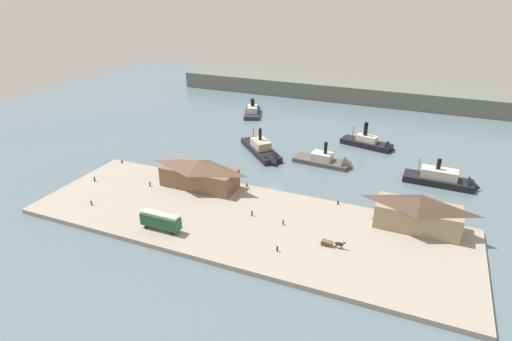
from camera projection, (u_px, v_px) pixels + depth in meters
ground_plane at (274, 187)px, 123.77m from camera, size 320.00×320.00×0.00m
quay_promenade at (243, 221)px, 105.11m from camera, size 110.00×36.00×1.20m
seawall_edge at (270, 191)px, 120.55m from camera, size 110.00×0.80×1.00m
ferry_shed_customs_shed at (199, 173)px, 119.96m from camera, size 22.04×9.17×8.26m
ferry_shed_west_terminal at (418, 212)px, 99.81m from camera, size 19.77×8.94×8.24m
street_tram at (161, 220)px, 99.55m from camera, size 10.12×2.73×4.38m
horse_cart at (332, 243)px, 93.81m from camera, size 5.50×1.33×1.87m
pedestrian_by_tram at (150, 184)px, 121.20m from camera, size 0.40×0.40×1.63m
pedestrian_walking_west at (283, 222)px, 102.27m from camera, size 0.39×0.39×1.56m
pedestrian_standing_center at (277, 249)px, 92.29m from camera, size 0.38×0.38×1.53m
pedestrian_near_west_shed at (95, 179)px, 124.20m from camera, size 0.40×0.40×1.62m
pedestrian_at_waters_edge at (252, 213)px, 106.13m from camera, size 0.41×0.41×1.64m
pedestrian_walking_east at (91, 203)px, 111.11m from camera, size 0.38×0.38×1.53m
mooring_post_west at (247, 185)px, 121.15m from camera, size 0.44×0.44×0.90m
mooring_post_east at (170, 171)px, 130.23m from camera, size 0.44×0.44×0.90m
mooring_post_center_east at (338, 203)px, 111.65m from camera, size 0.44×0.44×0.90m
mooring_post_center_west at (122, 162)px, 136.66m from camera, size 0.44×0.44×0.90m
ferry_departing_north at (264, 152)px, 145.02m from camera, size 22.03×22.36×10.75m
ferry_approaching_west at (372, 144)px, 151.91m from camera, size 20.66×10.01×10.62m
ferry_approaching_east at (446, 180)px, 124.09m from camera, size 21.42×6.91×9.79m
ferry_mid_harbor at (253, 111)px, 189.79m from camera, size 11.82×18.20×9.68m
ferry_moored_east at (330, 162)px, 137.70m from camera, size 20.37×7.97×9.98m
far_headland at (351, 90)px, 214.16m from camera, size 180.00×24.00×8.00m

